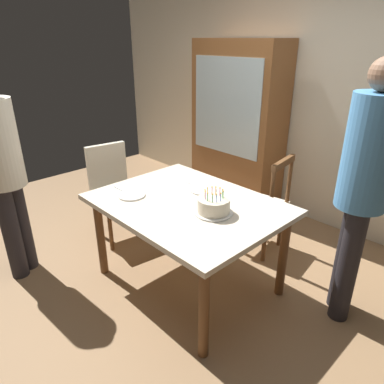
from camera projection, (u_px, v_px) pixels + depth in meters
ground at (188, 281)px, 2.99m from camera, size 6.40×6.40×0.00m
back_wall at (317, 101)px, 3.64m from camera, size 6.40×0.10×2.60m
dining_table at (188, 212)px, 2.72m from camera, size 1.43×1.08×0.75m
birthday_cake at (214, 206)px, 2.50m from camera, size 0.28×0.28×0.18m
plate_near_celebrant at (132, 195)px, 2.79m from camera, size 0.22×0.22×0.01m
plate_far_side at (203, 190)px, 2.89m from camera, size 0.22×0.22×0.01m
fork_near_celebrant at (121, 190)px, 2.90m from camera, size 0.18×0.02×0.01m
fork_far_side at (191, 184)px, 3.00m from camera, size 0.18×0.05×0.01m
chair_spindle_back at (262, 206)px, 3.29m from camera, size 0.50×0.50×0.95m
chair_upholstered at (113, 187)px, 3.51m from camera, size 0.50×0.50×0.95m
person_celebrant at (3, 168)px, 2.75m from camera, size 0.32×0.32×1.69m
person_guest at (363, 183)px, 2.26m from camera, size 0.32×0.32×1.82m
china_cabinet at (237, 126)px, 4.12m from camera, size 1.10×0.45×1.90m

